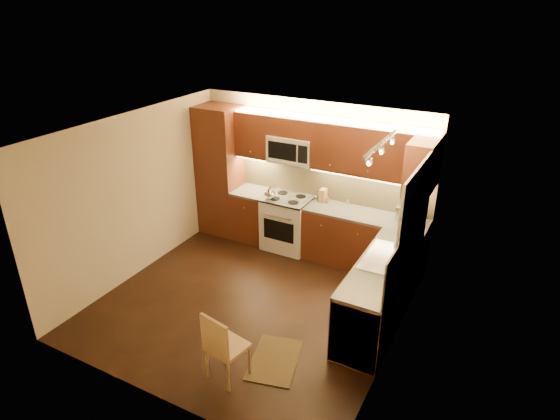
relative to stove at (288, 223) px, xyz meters
The scene contains 37 objects.
floor 1.76m from the stove, 79.85° to the right, with size 4.00×4.00×0.01m, color black.
ceiling 2.66m from the stove, 79.85° to the right, with size 4.00×4.00×0.01m, color beige.
wall_back 0.91m from the stove, 47.29° to the left, with size 4.00×0.01×2.50m, color #C2AF8D.
wall_front 3.77m from the stove, 85.33° to the right, with size 4.00×0.01×2.50m, color #C2AF8D.
wall_left 2.51m from the stove, 135.42° to the right, with size 0.01×4.00×2.50m, color #C2AF8D.
wall_right 2.95m from the stove, 36.06° to the right, with size 0.01×4.00×2.50m, color #C2AF8D.
pantry 1.52m from the stove, behind, with size 0.70×0.60×2.30m, color #491D0F.
base_cab_back_left 0.69m from the stove, behind, with size 0.62×0.60×0.86m, color #491D0F.
counter_back_left 0.81m from the stove, behind, with size 0.62×0.60×0.04m, color #34322F.
base_cab_back_right 1.34m from the stove, ahead, with size 1.92×0.60×0.86m, color #491D0F.
counter_back_right 1.40m from the stove, ahead, with size 1.92×0.60×0.04m, color #34322F.
base_cab_right 2.37m from the stove, 32.52° to the right, with size 0.60×2.00×0.86m, color #491D0F.
counter_right 2.41m from the stove, 32.52° to the right, with size 0.60×2.00×0.04m, color #34322F.
dishwasher 2.81m from the stove, 44.64° to the right, with size 0.58×0.60×0.84m, color silver.
backsplash_back 1.03m from the stove, 25.86° to the left, with size 3.30×0.02×0.60m, color tan.
backsplash_right 2.72m from the stove, 29.11° to the right, with size 0.02×2.00×0.60m, color tan.
upper_cab_back_left 1.58m from the stove, 167.74° to the left, with size 0.62×0.35×0.75m, color #491D0F.
upper_cab_back_right 1.95m from the stove, ahead, with size 1.92×0.35×0.75m, color #491D0F.
upper_cab_bridge 1.64m from the stove, 90.00° to the left, with size 0.76×0.35×0.31m, color #491D0F.
upper_cab_right_corner 2.57m from the stove, ahead, with size 0.35×0.50×0.75m, color #491D0F.
stove is the anchor object (origin of this frame).
microwave 1.27m from the stove, 90.00° to the left, with size 0.76×0.38×0.44m, color silver, non-canonical shape.
window_frame 2.79m from the stove, 26.21° to the right, with size 0.03×1.44×1.24m, color silver.
window_blinds 2.77m from the stove, 26.41° to the right, with size 0.02×1.36×1.16m, color silver.
sink 2.35m from the stove, 29.36° to the right, with size 0.52×0.86×0.15m, color silver, non-canonical shape.
faucet 2.52m from the stove, 27.30° to the right, with size 0.20×0.04×0.30m, color silver, non-canonical shape.
track_light_bar 3.01m from the stove, 34.57° to the right, with size 0.04×1.20×0.03m, color silver.
kettle 0.64m from the stove, 144.07° to the right, with size 0.19×0.19×0.22m, color silver, non-canonical shape.
toaster_oven 2.08m from the stove, ahead, with size 0.38×0.28×0.23m, color silver.
knife_block 0.80m from the stove, 18.35° to the left, with size 0.10×0.15×0.21m, color #AB824D.
spice_jar_a 0.68m from the stove, 23.26° to the left, with size 0.04×0.04×0.09m, color silver.
spice_jar_b 0.71m from the stove, 31.06° to the left, with size 0.05×0.05×0.10m, color olive.
spice_jar_c 1.11m from the stove, 14.12° to the left, with size 0.04×0.04×0.10m, color silver.
spice_jar_d 0.82m from the stove, 12.90° to the left, with size 0.04×0.04×0.10m, color olive.
soap_bottle 2.26m from the stove, ahead, with size 0.08×0.08×0.18m, color silver.
rug 2.86m from the stove, 65.90° to the right, with size 0.55×0.82×0.01m, color black.
dining_chair 3.15m from the stove, 75.21° to the right, with size 0.39×0.39×0.89m, color #AB824D, non-canonical shape.
Camera 1 is at (2.99, -4.79, 4.04)m, focal length 30.57 mm.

